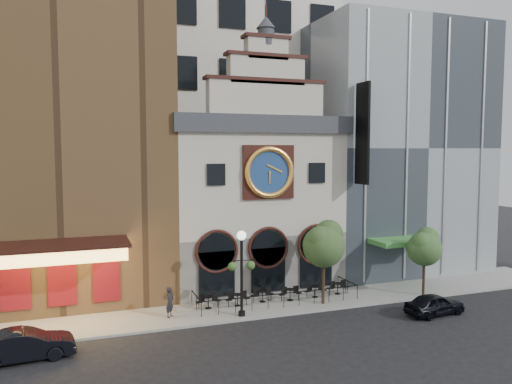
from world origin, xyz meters
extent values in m
plane|color=black|center=(0.00, 0.00, 0.00)|extent=(120.00, 120.00, 0.00)
cube|color=gray|center=(0.00, 2.50, 0.07)|extent=(44.00, 5.00, 0.15)
cube|color=#605E5B|center=(0.00, 8.00, 2.15)|extent=(12.00, 8.00, 4.00)
cube|color=beige|center=(0.00, 8.00, 7.65)|extent=(12.00, 8.00, 7.00)
cube|color=#2D3035|center=(0.00, 8.00, 11.75)|extent=(12.60, 8.60, 1.20)
cube|color=black|center=(0.00, 3.92, 8.55)|extent=(3.60, 0.25, 3.60)
cylinder|color=navy|center=(0.00, 3.78, 8.55)|extent=(3.10, 0.12, 3.10)
torus|color=#F5AB48|center=(0.00, 3.70, 8.55)|extent=(3.46, 0.36, 3.46)
cylinder|color=#2D3035|center=(0.00, 4.40, 17.45)|extent=(1.10, 1.10, 1.10)
cone|color=#2D3035|center=(0.00, 4.40, 18.40)|extent=(1.30, 1.30, 0.80)
cube|color=brown|center=(-13.00, 10.00, 12.65)|extent=(14.00, 12.00, 25.00)
cube|color=#FFBF59|center=(-13.00, 2.30, 4.35)|extent=(7.00, 3.40, 0.70)
cube|color=black|center=(-13.00, 2.30, 4.80)|extent=(7.40, 3.80, 0.15)
cube|color=maroon|center=(-13.00, 3.95, 2.15)|extent=(5.60, 0.15, 2.60)
cube|color=gray|center=(13.00, 10.00, 10.15)|extent=(14.00, 12.00, 20.00)
cube|color=#459443|center=(10.00, 2.80, 3.45)|extent=(4.50, 2.40, 0.35)
cube|color=black|center=(6.60, 3.00, 11.15)|extent=(0.18, 1.60, 7.00)
cube|color=silver|center=(0.00, 20.00, 20.00)|extent=(20.00, 16.00, 40.00)
cylinder|color=black|center=(-4.51, 2.63, 0.89)|extent=(0.68, 0.68, 0.03)
cylinder|color=black|center=(-4.51, 2.63, 0.52)|extent=(0.06, 0.06, 0.72)
cylinder|color=black|center=(-2.65, 2.47, 0.89)|extent=(0.68, 0.68, 0.03)
cylinder|color=black|center=(-2.65, 2.47, 0.52)|extent=(0.06, 0.06, 0.72)
cylinder|color=black|center=(-0.86, 2.73, 0.89)|extent=(0.68, 0.68, 0.03)
cylinder|color=black|center=(-0.86, 2.73, 0.52)|extent=(0.06, 0.06, 0.72)
cylinder|color=black|center=(0.95, 2.40, 0.89)|extent=(0.68, 0.68, 0.03)
cylinder|color=black|center=(0.95, 2.40, 0.52)|extent=(0.06, 0.06, 0.72)
cylinder|color=black|center=(2.83, 2.50, 0.89)|extent=(0.68, 0.68, 0.03)
cylinder|color=black|center=(2.83, 2.50, 0.52)|extent=(0.06, 0.06, 0.72)
cylinder|color=black|center=(4.63, 2.65, 0.89)|extent=(0.68, 0.68, 0.03)
cylinder|color=black|center=(4.63, 2.65, 0.52)|extent=(0.06, 0.06, 0.72)
imported|color=black|center=(8.26, -2.81, 0.66)|extent=(4.03, 1.97, 1.32)
imported|color=black|center=(-14.59, -1.61, 0.75)|extent=(4.67, 2.02, 1.50)
imported|color=black|center=(-7.05, 1.81, 1.05)|extent=(0.74, 0.79, 1.80)
cylinder|color=black|center=(-2.99, 0.58, 2.48)|extent=(0.17, 0.17, 4.66)
cylinder|color=black|center=(-2.99, 0.58, 0.29)|extent=(0.41, 0.41, 0.28)
sphere|color=white|center=(-2.99, 0.58, 4.99)|extent=(0.56, 0.56, 0.56)
sphere|color=#315622|center=(-3.55, 0.63, 3.18)|extent=(0.52, 0.52, 0.52)
sphere|color=#315622|center=(-2.43, 0.54, 3.18)|extent=(0.52, 0.52, 0.52)
cylinder|color=#382619|center=(2.69, 1.08, 1.60)|extent=(0.21, 0.21, 2.90)
sphere|color=#304E1F|center=(2.69, 1.08, 3.87)|extent=(2.69, 2.69, 2.69)
sphere|color=#304E1F|center=(3.21, 1.39, 4.60)|extent=(1.86, 1.86, 1.86)
sphere|color=#304E1F|center=(2.28, 0.87, 4.39)|extent=(1.66, 1.66, 1.66)
cylinder|color=#382619|center=(9.96, 0.40, 1.40)|extent=(0.18, 0.18, 2.49)
sphere|color=#325722|center=(9.96, 0.40, 3.35)|extent=(2.31, 2.31, 2.31)
sphere|color=#325722|center=(10.41, 0.67, 3.98)|extent=(1.60, 1.60, 1.60)
sphere|color=#325722|center=(9.61, 0.22, 3.80)|extent=(1.42, 1.42, 1.42)
camera|label=1|loc=(-12.02, -27.01, 10.00)|focal=35.00mm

